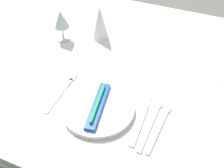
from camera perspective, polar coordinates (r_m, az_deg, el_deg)
ground_plane at (r=1.67m, az=2.32°, el=-16.09°), size 6.00×6.00×0.00m
dining_table at (r=1.15m, az=3.23°, el=0.92°), size 1.80×1.11×0.74m
dinner_plate at (r=0.91m, az=-2.98°, el=-5.24°), size 0.25×0.25×0.02m
toothbrush_package at (r=0.90m, az=-3.02°, el=-4.53°), size 0.07×0.21×0.02m
fork_outer at (r=1.00m, az=-10.42°, el=-1.33°), size 0.02×0.22×0.00m
dinner_knife at (r=0.89m, az=6.13°, el=-7.84°), size 0.03×0.22×0.00m
spoon_soup at (r=0.90m, az=8.71°, el=-7.30°), size 0.03×0.23×0.01m
spoon_dessert at (r=0.90m, az=10.56°, el=-7.95°), size 0.03×0.22×0.01m
wine_glass_centre at (r=1.22m, az=-10.79°, el=13.14°), size 0.07×0.07×0.14m
napkin_folded at (r=1.22m, az=-2.57°, el=12.96°), size 0.08×0.08×0.16m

